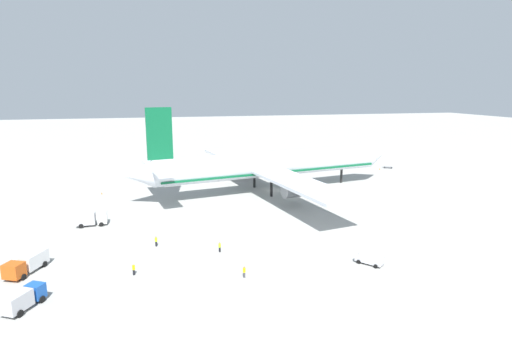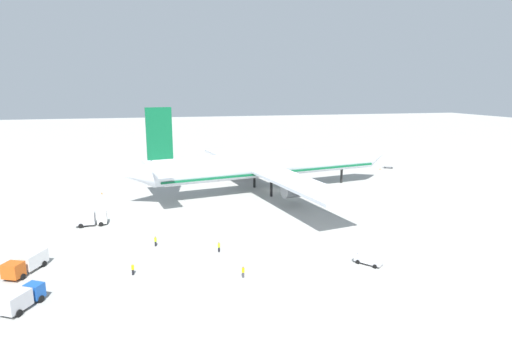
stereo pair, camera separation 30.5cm
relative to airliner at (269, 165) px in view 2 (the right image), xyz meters
name	(u,v)px [view 2 (the right image)]	position (x,y,z in m)	size (l,w,h in m)	color
ground_plane	(273,190)	(1.25, 0.27, -7.08)	(600.00, 600.00, 0.00)	#9E9E99
airliner	(269,165)	(0.00, 0.00, 0.00)	(75.00, 73.38, 22.69)	silver
service_truck_0	(22,298)	(-45.71, -49.82, -5.65)	(4.47, 5.79, 2.55)	#194CA5
service_truck_2	(26,263)	(-48.27, -38.57, -5.60)	(5.09, 7.38, 2.60)	#BF4C14
service_truck_3	(91,218)	(-42.03, -18.40, -5.50)	(5.95, 2.87, 2.84)	white
service_van	(369,258)	(2.64, -48.21, -6.05)	(4.05, 4.40, 1.97)	silver
baggage_cart_0	(388,167)	(48.60, 20.88, -6.81)	(3.49, 2.58, 0.40)	#595B60
ground_worker_0	(243,272)	(-17.29, -48.05, -6.22)	(0.50, 0.50, 1.69)	#3F3F47
ground_worker_1	(219,247)	(-19.27, -37.90, -6.20)	(0.43, 0.43, 1.73)	black
ground_worker_2	(133,269)	(-32.85, -43.36, -6.19)	(0.48, 0.48, 1.76)	black
ground_worker_3	(155,241)	(-29.58, -32.75, -6.17)	(0.55, 0.55, 1.79)	black
traffic_cone_0	(380,169)	(44.38, 19.08, -6.81)	(0.36, 0.36, 0.55)	orange
traffic_cone_1	(102,193)	(-43.04, 7.17, -6.81)	(0.36, 0.36, 0.55)	orange
traffic_cone_2	(346,166)	(35.76, 27.46, -6.81)	(0.36, 0.36, 0.55)	orange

